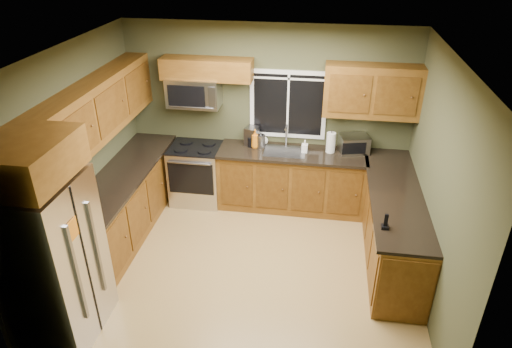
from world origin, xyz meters
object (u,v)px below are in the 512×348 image
(cordless_phone, at_px, (385,224))
(soap_bottle_a, at_px, (255,139))
(coffee_maker, at_px, (252,137))
(soap_bottle_b, at_px, (305,146))
(refrigerator, at_px, (53,261))
(paper_towel_roll, at_px, (331,142))
(soap_bottle_c, at_px, (264,139))
(kettle, at_px, (261,141))
(toaster_oven, at_px, (354,144))
(range, at_px, (197,173))
(microwave, at_px, (194,92))

(cordless_phone, bearing_deg, soap_bottle_a, 133.32)
(coffee_maker, height_order, soap_bottle_b, coffee_maker)
(refrigerator, height_order, paper_towel_roll, refrigerator)
(soap_bottle_c, bearing_deg, kettle, -102.91)
(toaster_oven, relative_size, soap_bottle_b, 2.48)
(range, relative_size, soap_bottle_b, 4.99)
(cordless_phone, bearing_deg, coffee_maker, 132.94)
(refrigerator, bearing_deg, coffee_maker, 62.61)
(refrigerator, xyz_separation_m, coffee_maker, (1.52, 2.94, 0.17))
(coffee_maker, xyz_separation_m, kettle, (0.15, -0.08, -0.02))
(paper_towel_roll, xyz_separation_m, cordless_phone, (0.61, -1.84, -0.10))
(toaster_oven, relative_size, cordless_phone, 2.59)
(toaster_oven, bearing_deg, refrigerator, -136.03)
(range, xyz_separation_m, cordless_phone, (2.62, -1.74, 0.53))
(kettle, height_order, soap_bottle_b, kettle)
(coffee_maker, distance_m, kettle, 0.17)
(kettle, relative_size, soap_bottle_b, 1.30)
(refrigerator, distance_m, coffee_maker, 3.32)
(microwave, height_order, soap_bottle_b, microwave)
(coffee_maker, xyz_separation_m, paper_towel_roll, (1.17, -0.07, 0.02))
(refrigerator, distance_m, toaster_oven, 4.20)
(microwave, height_order, kettle, microwave)
(paper_towel_roll, bearing_deg, range, -177.25)
(range, bearing_deg, soap_bottle_b, 1.06)
(refrigerator, relative_size, coffee_maker, 6.47)
(microwave, bearing_deg, refrigerator, -103.34)
(microwave, distance_m, soap_bottle_b, 1.78)
(range, xyz_separation_m, paper_towel_roll, (2.00, 0.10, 0.62))
(refrigerator, xyz_separation_m, toaster_oven, (3.02, 2.92, 0.17))
(soap_bottle_c, bearing_deg, soap_bottle_b, -17.82)
(microwave, relative_size, paper_towel_roll, 2.29)
(coffee_maker, bearing_deg, kettle, -27.25)
(paper_towel_roll, xyz_separation_m, soap_bottle_a, (-1.10, -0.02, -0.01))
(coffee_maker, height_order, soap_bottle_c, coffee_maker)
(refrigerator, height_order, cordless_phone, refrigerator)
(refrigerator, distance_m, soap_bottle_a, 3.26)
(range, bearing_deg, soap_bottle_a, 4.74)
(paper_towel_roll, bearing_deg, refrigerator, -133.22)
(range, xyz_separation_m, soap_bottle_a, (0.90, 0.07, 0.61))
(toaster_oven, xyz_separation_m, paper_towel_roll, (-0.33, -0.05, 0.02))
(kettle, distance_m, soap_bottle_c, 0.14)
(soap_bottle_b, bearing_deg, cordless_phone, -61.11)
(soap_bottle_b, distance_m, cordless_phone, 2.03)
(range, distance_m, soap_bottle_c, 1.18)
(toaster_oven, bearing_deg, cordless_phone, -81.54)
(range, height_order, soap_bottle_b, soap_bottle_b)
(soap_bottle_a, bearing_deg, toaster_oven, 2.88)
(refrigerator, distance_m, paper_towel_roll, 3.94)
(range, xyz_separation_m, coffee_maker, (0.83, 0.17, 0.60))
(toaster_oven, bearing_deg, microwave, -179.74)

